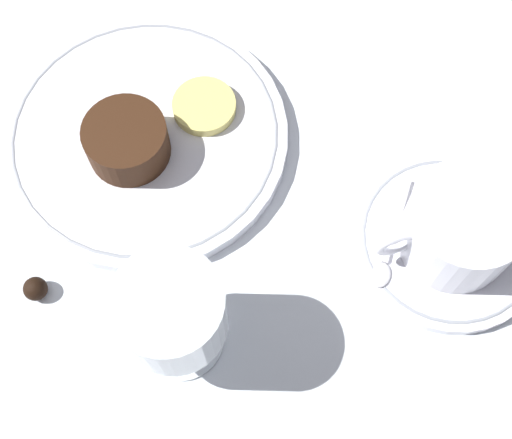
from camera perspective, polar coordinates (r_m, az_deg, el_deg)
The scene contains 9 objects.
ground_plane at distance 0.62m, azimuth -7.71°, elevation 2.44°, with size 3.00×3.00×0.00m, color white.
dinner_plate at distance 0.64m, azimuth -9.21°, elevation 6.46°, with size 0.25×0.25×0.01m.
saucer at distance 0.61m, azimuth 15.15°, elevation -1.61°, with size 0.16×0.16×0.01m.
coffee_cup at distance 0.58m, azimuth 16.11°, elevation -0.54°, with size 0.12×0.09×0.06m.
spoon at distance 0.60m, azimuth 10.64°, elevation -2.04°, with size 0.07×0.09×0.00m.
wine_glass at distance 0.51m, azimuth -6.75°, elevation -7.55°, with size 0.08×0.08×0.11m.
dessert_cake at distance 0.61m, azimuth -10.30°, elevation 6.20°, with size 0.07×0.07×0.04m.
pineapple_slice at distance 0.64m, azimuth -4.17°, elevation 9.02°, with size 0.06×0.06×0.01m.
chocolate_truffle at distance 0.60m, azimuth -17.23°, elevation -5.31°, with size 0.02×0.02×0.02m.
Camera 1 is at (-0.01, 0.27, 0.56)m, focal length 50.00 mm.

